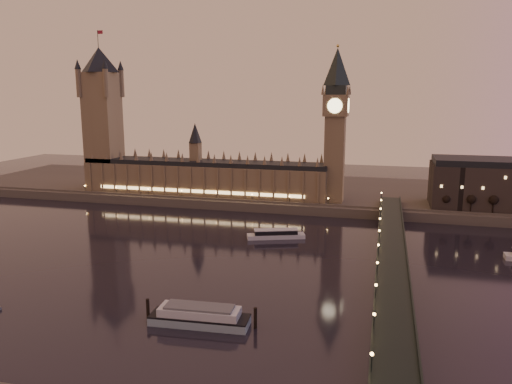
# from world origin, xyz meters

# --- Properties ---
(ground) EXTENTS (700.00, 700.00, 0.00)m
(ground) POSITION_xyz_m (0.00, 0.00, 0.00)
(ground) COLOR black
(ground) RESTS_ON ground
(far_embankment) EXTENTS (560.00, 130.00, 6.00)m
(far_embankment) POSITION_xyz_m (30.00, 165.00, 3.00)
(far_embankment) COLOR #423D35
(far_embankment) RESTS_ON ground
(palace_of_westminster) EXTENTS (180.00, 26.62, 52.00)m
(palace_of_westminster) POSITION_xyz_m (-40.12, 120.99, 21.71)
(palace_of_westminster) COLOR brown
(palace_of_westminster) RESTS_ON ground
(victoria_tower) EXTENTS (31.68, 31.68, 118.00)m
(victoria_tower) POSITION_xyz_m (-120.00, 121.00, 65.79)
(victoria_tower) COLOR brown
(victoria_tower) RESTS_ON ground
(big_ben) EXTENTS (17.68, 17.68, 104.00)m
(big_ben) POSITION_xyz_m (53.99, 120.99, 63.95)
(big_ben) COLOR brown
(big_ben) RESTS_ON ground
(westminster_bridge) EXTENTS (13.20, 260.00, 15.30)m
(westminster_bridge) POSITION_xyz_m (91.61, 0.00, 5.52)
(westminster_bridge) COLOR black
(westminster_bridge) RESTS_ON ground
(bare_tree_0) EXTENTS (5.27, 5.27, 10.71)m
(bare_tree_0) POSITION_xyz_m (125.18, 109.00, 13.97)
(bare_tree_0) COLOR black
(bare_tree_0) RESTS_ON ground
(bare_tree_1) EXTENTS (5.27, 5.27, 10.71)m
(bare_tree_1) POSITION_xyz_m (138.99, 109.00, 13.97)
(bare_tree_1) COLOR black
(bare_tree_1) RESTS_ON ground
(bare_tree_2) EXTENTS (5.27, 5.27, 10.71)m
(bare_tree_2) POSITION_xyz_m (152.81, 109.00, 13.97)
(bare_tree_2) COLOR black
(bare_tree_2) RESTS_ON ground
(cruise_boat_a) EXTENTS (32.27, 17.34, 5.09)m
(cruise_boat_a) POSITION_xyz_m (30.52, 44.41, 2.24)
(cruise_boat_a) COLOR silver
(cruise_boat_a) RESTS_ON ground
(moored_barge) EXTENTS (40.11, 11.92, 7.37)m
(moored_barge) POSITION_xyz_m (27.21, -65.00, 3.11)
(moored_barge) COLOR #819AA5
(moored_barge) RESTS_ON ground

